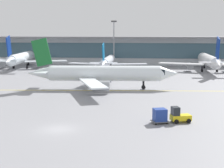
# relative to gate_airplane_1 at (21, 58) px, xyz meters

# --- Properties ---
(ground_plane) EXTENTS (400.00, 400.00, 0.00)m
(ground_plane) POSITION_rel_gate_airplane_1_xyz_m (28.98, -68.57, -3.12)
(ground_plane) COLOR gray
(taxiway_centreline_stripe) EXTENTS (109.73, 8.47, 0.01)m
(taxiway_centreline_stripe) POSITION_rel_gate_airplane_1_xyz_m (30.94, -39.54, -3.11)
(taxiway_centreline_stripe) COLOR yellow
(taxiway_centreline_stripe) RESTS_ON ground_plane
(terminal_concourse) EXTENTS (188.43, 11.00, 9.60)m
(terminal_concourse) POSITION_rel_gate_airplane_1_xyz_m (28.98, 16.62, 1.80)
(terminal_concourse) COLOR #B2B7BC
(terminal_concourse) RESTS_ON ground_plane
(gate_airplane_1) EXTENTS (29.09, 31.38, 10.39)m
(gate_airplane_1) POSITION_rel_gate_airplane_1_xyz_m (0.00, 0.00, 0.00)
(gate_airplane_1) COLOR white
(gate_airplane_1) RESTS_ON ground_plane
(gate_airplane_2) EXTENTS (23.81, 25.52, 8.48)m
(gate_airplane_2) POSITION_rel_gate_airplane_1_xyz_m (27.45, -1.93, -0.57)
(gate_airplane_2) COLOR silver
(gate_airplane_2) RESTS_ON ground_plane
(gate_airplane_3) EXTENTS (28.95, 31.05, 10.31)m
(gate_airplane_3) POSITION_rel_gate_airplane_1_xyz_m (56.98, -3.19, -0.02)
(gate_airplane_3) COLOR white
(gate_airplane_3) RESTS_ON ground_plane
(taxiing_regional_jet) EXTENTS (31.50, 29.21, 10.43)m
(taxiing_regional_jet) POSITION_rel_gate_airplane_1_xyz_m (30.54, -37.57, 0.01)
(taxiing_regional_jet) COLOR white
(taxiing_regional_jet) RESTS_ON ground_plane
(baggage_tug) EXTENTS (2.89, 2.22, 2.10)m
(baggage_tug) POSITION_rel_gate_airplane_1_xyz_m (44.03, -63.62, -2.22)
(baggage_tug) COLOR yellow
(baggage_tug) RESTS_ON ground_plane
(cargo_dolly_lead) EXTENTS (2.47, 2.14, 1.94)m
(cargo_dolly_lead) POSITION_rel_gate_airplane_1_xyz_m (41.49, -64.39, -2.06)
(cargo_dolly_lead) COLOR #595B60
(cargo_dolly_lead) RESTS_ON ground_plane
(apron_light_mast_1) EXTENTS (1.80, 0.36, 14.83)m
(apron_light_mast_1) POSITION_rel_gate_airplane_1_xyz_m (28.29, 8.01, 4.99)
(apron_light_mast_1) COLOR gray
(apron_light_mast_1) RESTS_ON ground_plane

